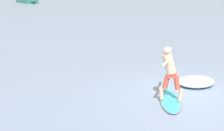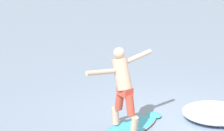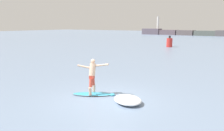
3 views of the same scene
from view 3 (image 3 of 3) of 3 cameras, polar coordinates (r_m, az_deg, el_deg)
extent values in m
plane|color=#7085A2|center=(9.76, -1.38, -8.68)|extent=(200.00, 200.00, 0.00)
cube|color=#584E5A|center=(75.34, 10.37, 8.75)|extent=(5.77, 3.44, 1.88)
cube|color=#594B52|center=(73.39, 14.46, 8.41)|extent=(6.15, 3.83, 1.55)
cube|color=#564D4F|center=(71.82, 18.76, 8.13)|extent=(5.20, 4.16, 1.52)
cube|color=#4F5651|center=(70.67, 23.21, 7.78)|extent=(5.89, 4.54, 1.45)
cylinder|color=silver|center=(74.56, 11.90, 10.85)|extent=(0.70, 0.70, 4.03)
ellipsoid|color=#36A2CA|center=(10.30, -5.19, -7.44)|extent=(1.89, 1.41, 0.08)
ellipsoid|color=#36A2CA|center=(10.21, 0.05, -7.57)|extent=(0.38, 0.41, 0.06)
ellipsoid|color=#DB5B2D|center=(10.30, -5.19, -7.44)|extent=(1.90, 1.43, 0.03)
cone|color=black|center=(10.47, -9.30, -7.82)|extent=(0.07, 0.07, 0.14)
cone|color=black|center=(10.29, -8.79, -8.13)|extent=(0.07, 0.07, 0.14)
cone|color=black|center=(10.59, -8.42, -7.58)|extent=(0.07, 0.07, 0.14)
cylinder|color=#CBA88C|center=(10.49, -4.72, -5.86)|extent=(0.18, 0.20, 0.37)
cylinder|color=#C84736|center=(10.28, -4.97, -4.05)|extent=(0.21, 0.25, 0.41)
cylinder|color=#CBA88C|center=(9.98, -5.74, -6.74)|extent=(0.18, 0.20, 0.37)
cylinder|color=#C84736|center=(9.99, -5.54, -4.49)|extent=(0.21, 0.25, 0.41)
cube|color=#C84736|center=(10.08, -5.27, -2.98)|extent=(0.27, 0.31, 0.16)
cylinder|color=#CBA88C|center=(10.09, -5.14, -1.11)|extent=(0.41, 0.51, 0.64)
sphere|color=#CBA88C|center=(10.11, -5.01, 1.12)|extent=(0.21, 0.21, 0.21)
cylinder|color=#CBA88C|center=(10.28, -7.40, -0.27)|extent=(0.62, 0.28, 0.20)
cylinder|color=#CBA88C|center=(9.97, -2.60, 0.11)|extent=(0.62, 0.29, 0.19)
cylinder|color=red|center=(33.04, 14.77, 5.81)|extent=(0.84, 0.84, 1.28)
cylinder|color=black|center=(32.98, 14.83, 7.23)|extent=(0.29, 0.29, 0.36)
ellipsoid|color=white|center=(9.22, 4.13, -8.94)|extent=(1.67, 1.58, 0.28)
camera|label=1|loc=(14.69, -41.41, 9.10)|focal=50.00mm
camera|label=2|loc=(9.45, -64.27, 13.60)|focal=85.00mm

